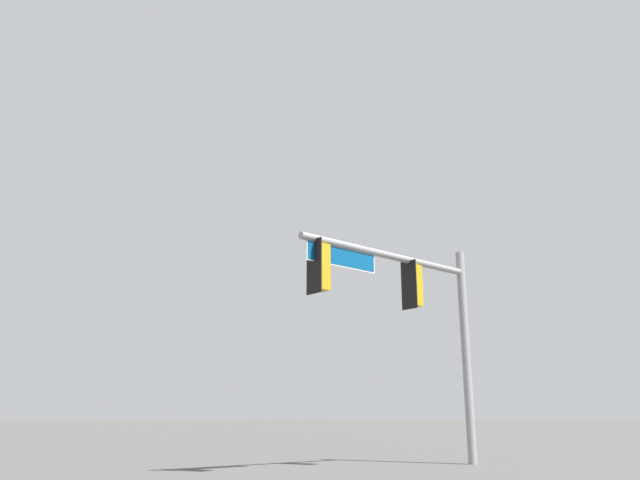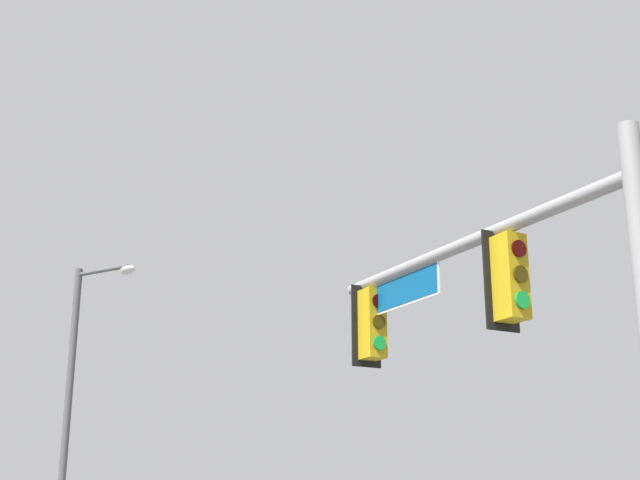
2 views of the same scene
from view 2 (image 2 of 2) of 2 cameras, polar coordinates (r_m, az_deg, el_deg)
The scene contains 2 objects.
signal_pole_near at distance 11.48m, azimuth 11.66°, elevation -4.69°, with size 5.99×1.33×5.86m.
street_lamp at distance 22.47m, azimuth -15.40°, elevation -9.73°, with size 1.90×0.81×7.65m.
Camera 2 is at (-10.45, -0.63, 1.75)m, focal length 50.00 mm.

